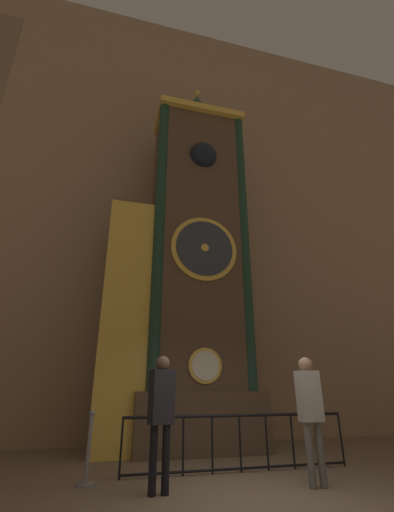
% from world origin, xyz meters
% --- Properties ---
extents(ground_plane, '(28.00, 28.00, 0.00)m').
position_xyz_m(ground_plane, '(0.00, 0.00, 0.00)').
color(ground_plane, '#75604C').
extents(cathedral_back_wall, '(24.00, 0.32, 15.73)m').
position_xyz_m(cathedral_back_wall, '(-0.09, 5.43, 7.86)').
color(cathedral_back_wall, '#997A5B').
rests_on(cathedral_back_wall, ground_plane).
extents(clock_tower, '(3.98, 1.84, 10.94)m').
position_xyz_m(clock_tower, '(-0.18, 3.90, 4.57)').
color(clock_tower, brown).
rests_on(clock_tower, ground_plane).
extents(railing_fence, '(4.19, 0.05, 0.92)m').
position_xyz_m(railing_fence, '(0.35, 1.74, 0.51)').
color(railing_fence, black).
rests_on(railing_fence, ground_plane).
extents(visitor_near, '(0.38, 0.30, 1.82)m').
position_xyz_m(visitor_near, '(-1.25, 0.73, 1.10)').
color(visitor_near, black).
rests_on(visitor_near, ground_plane).
extents(visitor_far, '(0.35, 0.23, 1.83)m').
position_xyz_m(visitor_far, '(1.06, 0.50, 1.11)').
color(visitor_far, '#58554F').
rests_on(visitor_far, ground_plane).
extents(stanchion_post, '(0.28, 0.28, 1.03)m').
position_xyz_m(stanchion_post, '(-2.23, 1.50, 0.34)').
color(stanchion_post, gray).
rests_on(stanchion_post, ground_plane).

